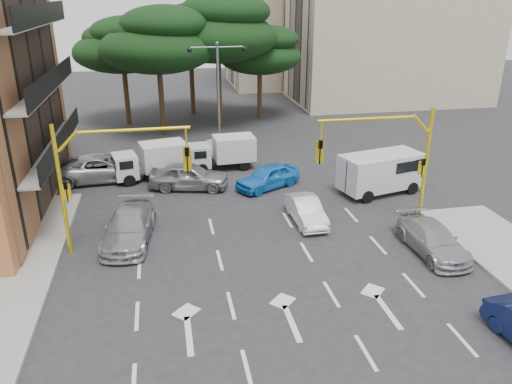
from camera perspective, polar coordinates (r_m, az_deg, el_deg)
ground at (r=22.70m, az=0.89°, el=-7.33°), size 120.00×120.00×0.00m
median_strip at (r=37.28m, az=-4.13°, el=4.69°), size 1.40×6.00×0.15m
apartment_beige_near at (r=56.75m, az=15.04°, el=19.49°), size 20.20×12.15×18.70m
apartment_beige_far at (r=65.69m, az=4.39°, el=19.49°), size 16.20×12.15×16.70m
pine_left_near at (r=41.48m, az=-11.14°, el=16.72°), size 9.15×9.15×10.23m
pine_center at (r=43.73m, az=-4.34°, el=18.21°), size 9.98×9.98×11.16m
pine_left_far at (r=45.62m, az=-15.04°, el=15.97°), size 8.32×8.32×9.30m
pine_right at (r=46.50m, az=0.52°, el=15.92°), size 7.49×7.49×8.37m
pine_back at (r=48.56m, az=-7.52°, el=17.64°), size 9.15×9.15×10.23m
signal_mast_right at (r=25.05m, az=15.45°, el=4.39°), size 5.79×0.37×6.00m
signal_mast_left at (r=22.72m, az=-17.19°, el=2.41°), size 5.79×0.37×6.00m
street_lamp_center at (r=36.06m, az=-4.37°, el=12.83°), size 4.16×0.36×7.77m
car_white_hatch at (r=25.81m, az=5.75°, el=-2.11°), size 1.41×3.84×1.26m
car_blue_compact at (r=30.15m, az=1.37°, el=1.79°), size 4.50×3.49×1.43m
car_silver_wagon at (r=24.44m, az=-14.31°, el=-3.86°), size 2.73×5.36×1.49m
car_silver_cross_a at (r=32.78m, az=-17.20°, el=2.65°), size 6.00×3.04×1.63m
car_silver_cross_b at (r=30.22m, az=-7.69°, el=1.82°), size 5.03×2.90×1.61m
car_silver_parked at (r=24.08m, az=19.53°, el=-5.11°), size 1.93×4.58×1.32m
van_white at (r=30.14m, az=14.03°, el=2.10°), size 5.19×3.25×2.41m
box_truck_a at (r=32.20m, az=-11.93°, el=3.43°), size 4.91×2.89×2.26m
box_truck_b at (r=33.46m, az=-3.86°, el=4.49°), size 4.54×2.13×2.18m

